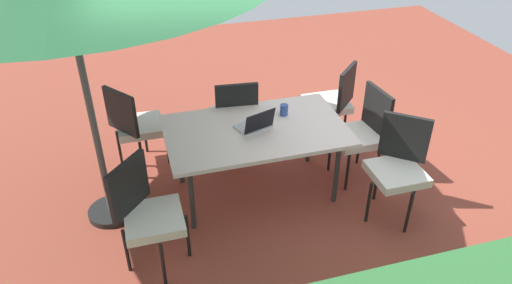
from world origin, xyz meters
TOP-DOWN VIEW (x-y plane):
  - ground_plane at (0.00, 0.00)m, footprint 10.00×10.00m
  - dining_table at (0.00, 0.00)m, footprint 1.70×1.03m
  - chair_southeast at (1.09, -0.75)m, footprint 0.58×0.58m
  - chair_northeast at (1.10, 0.67)m, footprint 0.59×0.59m
  - chair_southwest at (-1.08, -0.65)m, footprint 0.59×0.59m
  - chair_south at (0.05, -0.64)m, footprint 0.47×0.48m
  - chair_northwest at (-1.16, 0.65)m, footprint 0.58×0.58m
  - chair_west at (-1.11, 0.02)m, footprint 0.48×0.47m
  - laptop at (0.00, -0.00)m, footprint 0.38×0.34m
  - cup at (-0.34, -0.18)m, footprint 0.08×0.08m

SIDE VIEW (x-z plane):
  - ground_plane at x=0.00m, z-range -0.02..0.00m
  - chair_southeast at x=1.09m, z-range 0.06..1.04m
  - chair_northeast at x=1.10m, z-range 0.06..1.04m
  - chair_southwest at x=-1.08m, z-range 0.06..1.04m
  - chair_south at x=0.05m, z-range 0.06..1.04m
  - chair_northwest at x=-1.16m, z-range 0.06..1.04m
  - chair_west at x=-1.11m, z-range 0.06..1.04m
  - dining_table at x=0.00m, z-range 0.32..1.06m
  - laptop at x=0.00m, z-range 0.68..0.90m
  - cup at x=-0.34m, z-range 0.74..0.85m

